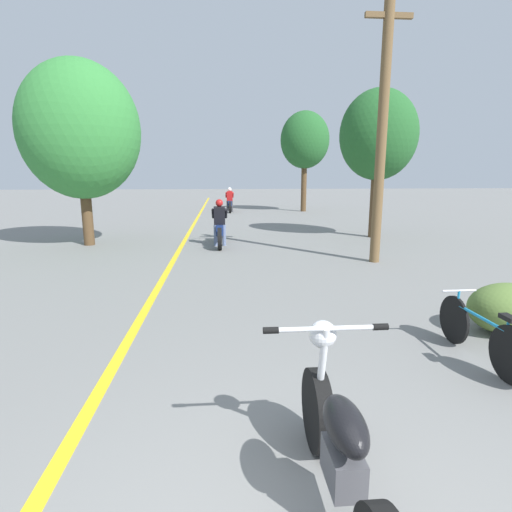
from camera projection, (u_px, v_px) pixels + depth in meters
lane_stripe_center at (187, 237)px, 14.11m from camera, size 0.14×48.00×0.01m
utility_pole at (382, 129)px, 9.41m from camera, size 1.10×0.24×6.25m
roadside_tree_right_near at (379, 136)px, 13.34m from camera, size 2.60×2.34×4.96m
roadside_tree_right_far at (305, 141)px, 23.05m from camera, size 2.83×2.54×5.74m
roadside_tree_left at (80, 131)px, 11.77m from camera, size 3.49×3.14×5.44m
roadside_bush at (509, 309)px, 5.48m from camera, size 1.10×0.88×0.70m
motorcycle_foreground at (341, 451)px, 2.51m from camera, size 0.90×2.03×1.11m
motorcycle_rider_lead at (220, 228)px, 12.27m from camera, size 0.50×2.19×1.42m
motorcycle_rider_far at (230, 203)px, 23.38m from camera, size 0.50×2.13×1.43m
bicycle_parked at (479, 333)px, 4.65m from camera, size 0.44×1.65×0.73m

